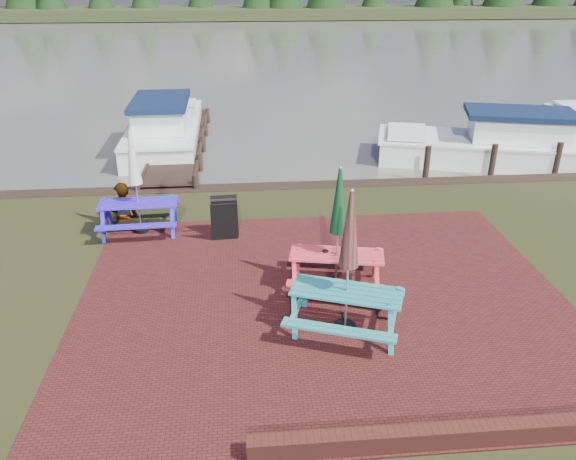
% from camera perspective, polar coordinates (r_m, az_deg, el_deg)
% --- Properties ---
extents(ground, '(120.00, 120.00, 0.00)m').
position_cam_1_polar(ground, '(9.69, 4.49, -10.22)').
color(ground, black).
rests_on(ground, ground).
extents(paving, '(9.00, 7.50, 0.02)m').
position_cam_1_polar(paving, '(10.51, 3.62, -7.04)').
color(paving, '#3C1313').
rests_on(paving, ground).
extents(brick_wall, '(6.21, 1.79, 0.30)m').
position_cam_1_polar(brick_wall, '(8.45, 22.61, -17.42)').
color(brick_wall, '#4C1E16').
rests_on(brick_wall, ground).
extents(water, '(120.00, 60.00, 0.02)m').
position_cam_1_polar(water, '(45.15, -3.36, 18.03)').
color(water, '#4D4942').
rests_on(water, ground).
extents(picnic_table_teal, '(2.27, 2.15, 2.53)m').
position_cam_1_polar(picnic_table_teal, '(9.27, 6.04, -5.53)').
color(picnic_table_teal, teal).
rests_on(picnic_table_teal, ground).
extents(picnic_table_red, '(2.02, 1.87, 2.43)m').
position_cam_1_polar(picnic_table_red, '(10.48, 5.01, -1.88)').
color(picnic_table_red, '#DF3940').
rests_on(picnic_table_red, ground).
extents(picnic_table_blue, '(1.82, 1.63, 2.44)m').
position_cam_1_polar(picnic_table_blue, '(13.19, -15.04, 3.20)').
color(picnic_table_blue, '#311BCE').
rests_on(picnic_table_blue, ground).
extents(chalkboard, '(0.61, 0.60, 0.96)m').
position_cam_1_polar(chalkboard, '(12.61, -6.47, 1.14)').
color(chalkboard, black).
rests_on(chalkboard, ground).
extents(jetty, '(1.76, 9.08, 1.00)m').
position_cam_1_polar(jetty, '(19.93, -10.92, 8.76)').
color(jetty, black).
rests_on(jetty, ground).
extents(boat_jetty, '(2.45, 6.86, 1.98)m').
position_cam_1_polar(boat_jetty, '(20.56, -12.39, 9.94)').
color(boat_jetty, silver).
rests_on(boat_jetty, ground).
extents(boat_near, '(7.39, 4.18, 1.89)m').
position_cam_1_polar(boat_near, '(19.42, 20.14, 8.02)').
color(boat_near, silver).
rests_on(boat_near, ground).
extents(person, '(0.80, 0.67, 1.86)m').
position_cam_1_polar(person, '(13.98, -16.73, 4.57)').
color(person, gray).
rests_on(person, ground).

